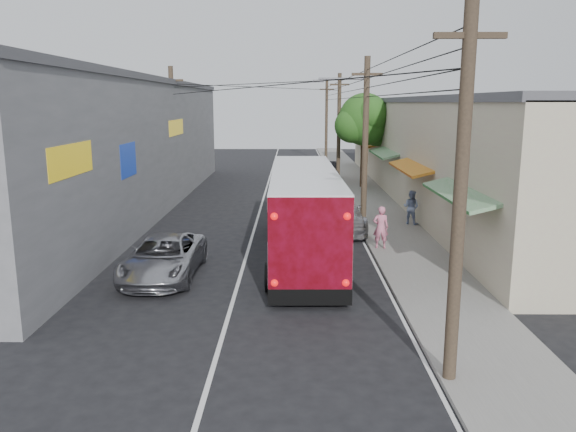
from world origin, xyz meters
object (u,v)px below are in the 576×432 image
pedestrian_far (411,207)px  jeepney (164,257)px  coach_bus (304,212)px  parked_car_far (326,172)px  parked_car_mid (322,180)px  parked_suv (334,211)px  pedestrian_near (381,227)px

pedestrian_far → jeepney: bearing=73.7°
coach_bus → parked_car_far: size_ratio=2.59×
jeepney → parked_car_mid: jeepney is taller
coach_bus → pedestrian_far: coach_bus is taller
pedestrian_far → parked_car_mid: bearing=-37.5°
parked_suv → pedestrian_near: bearing=-73.1°
jeepney → pedestrian_far: size_ratio=3.07×
jeepney → parked_car_far: 25.11m
parked_car_far → pedestrian_near: (1.02, -20.56, 0.23)m
parked_car_mid → coach_bus: bearing=-88.5°
parked_suv → parked_car_far: bearing=83.2°
coach_bus → jeepney: bearing=-151.5°
jeepney → pedestrian_far: 13.11m
coach_bus → pedestrian_near: coach_bus is taller
jeepney → parked_car_far: (7.01, 24.12, 0.05)m
pedestrian_near → coach_bus: bearing=18.1°
parked_suv → parked_car_mid: parked_suv is taller
parked_suv → parked_car_mid: 12.26m
parked_suv → pedestrian_near: (1.60, -4.03, 0.13)m
pedestrian_near → pedestrian_far: pedestrian_near is taller
parked_car_far → parked_car_mid: bearing=-97.5°
parked_car_mid → pedestrian_near: bearing=-77.8°
coach_bus → parked_car_mid: size_ratio=3.09×
parked_car_far → pedestrian_far: (3.22, -15.91, 0.20)m
coach_bus → jeepney: (-4.89, -2.71, -1.06)m
coach_bus → pedestrian_far: bearing=45.3°
jeepney → pedestrian_far: (10.23, 8.20, 0.24)m
jeepney → pedestrian_near: pedestrian_near is taller
parked_suv → jeepney: bearing=-135.0°
coach_bus → parked_suv: 5.19m
jeepney → pedestrian_near: (8.03, 3.56, 0.28)m
parked_car_mid → pedestrian_far: size_ratio=2.31×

